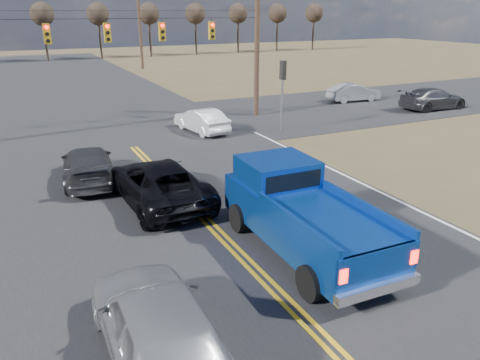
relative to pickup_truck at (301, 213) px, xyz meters
name	(u,v)px	position (x,y,z in m)	size (l,w,h in m)	color
ground	(275,291)	(-1.69, -1.53, -1.12)	(160.00, 160.00, 0.00)	brown
road_main	(157,171)	(-1.69, 8.47, -1.12)	(14.00, 120.00, 0.02)	#28282B
road_cross	(116,130)	(-1.69, 16.47, -1.12)	(120.00, 12.00, 0.02)	#28282B
signal_gantry	(118,37)	(-1.19, 16.26, 3.94)	(19.60, 4.83, 10.00)	#473323
utility_poles	(111,35)	(-1.69, 15.47, 4.11)	(19.60, 58.32, 10.00)	#473323
treeline	(81,21)	(-1.69, 25.44, 4.58)	(87.00, 117.80, 7.40)	#33261C
pickup_truck	(301,213)	(0.00, 0.00, 0.00)	(2.57, 6.21, 2.31)	black
silver_suv	(158,327)	(-4.93, -2.72, -0.27)	(2.01, 4.99, 1.70)	#929399
black_suv	(159,183)	(-2.58, 5.09, -0.37)	(2.51, 5.45, 1.51)	black
white_car_queue	(201,120)	(2.52, 13.97, -0.46)	(1.40, 4.01, 1.32)	white
dgrey_car_queue	(88,165)	(-4.46, 8.47, -0.43)	(1.93, 4.74, 1.38)	#343338
cross_car_east_near	(354,92)	(16.10, 17.64, -0.46)	(4.00, 1.39, 1.32)	#ABAFB3
cross_car_east_far	(433,99)	(19.11, 12.92, -0.40)	(4.95, 2.01, 1.44)	#333338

